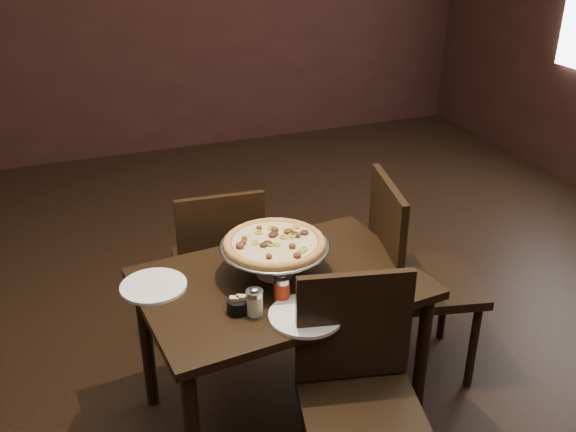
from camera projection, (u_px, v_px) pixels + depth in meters
name	position (u px, v px, depth m)	size (l,w,h in m)	color
room	(309.00, 99.00, 2.34)	(6.04, 7.04, 2.84)	black
dining_table	(281.00, 298.00, 2.61)	(1.17, 0.84, 0.69)	black
pizza_stand	(275.00, 243.00, 2.53)	(0.44, 0.44, 0.18)	#ACACB3
parmesan_shaker	(255.00, 302.00, 2.33)	(0.06, 0.06, 0.11)	beige
pepper_flake_shaker	(282.00, 288.00, 2.41)	(0.06, 0.06, 0.11)	maroon
packet_caddy	(238.00, 305.00, 2.36)	(0.08, 0.08, 0.07)	black
napkin_stack	(377.00, 295.00, 2.45)	(0.15, 0.15, 0.02)	white
plate_left	(154.00, 286.00, 2.51)	(0.26, 0.26, 0.01)	white
plate_near	(306.00, 316.00, 2.33)	(0.27, 0.27, 0.01)	white
serving_spatula	(316.00, 241.00, 2.56)	(0.16, 0.16, 0.02)	#ACACB3
chair_far	(219.00, 260.00, 3.13)	(0.44, 0.44, 0.87)	black
chair_near	(359.00, 390.00, 2.28)	(0.50, 0.50, 0.90)	black
chair_side	(411.00, 271.00, 2.92)	(0.55, 0.55, 0.98)	black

